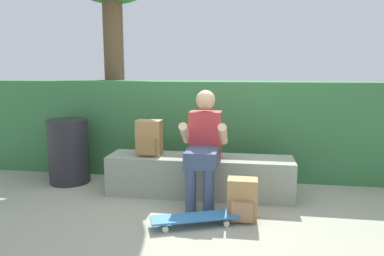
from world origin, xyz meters
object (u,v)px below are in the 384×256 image
object	(u,v)px
bench_main	(199,176)
backpack_on_ground	(242,200)
skateboard_near_person	(195,218)
person_skater	(204,143)
trash_bin	(69,151)
backpack_on_bench	(149,138)

from	to	relation	value
bench_main	backpack_on_ground	xyz separation A→B (m)	(0.49, -0.63, -0.03)
skateboard_near_person	bench_main	bearing A→B (deg)	94.47
skateboard_near_person	person_skater	bearing A→B (deg)	89.27
bench_main	trash_bin	size ratio (longest dim) A/B	2.60
bench_main	backpack_on_ground	distance (m)	0.80
skateboard_near_person	backpack_on_ground	distance (m)	0.48
person_skater	backpack_on_bench	distance (m)	0.68
skateboard_near_person	backpack_on_ground	size ratio (longest dim) A/B	2.05
backpack_on_bench	trash_bin	xyz separation A→B (m)	(-1.10, 0.22, -0.24)
skateboard_near_person	backpack_on_ground	world-z (taller)	backpack_on_ground
backpack_on_ground	trash_bin	distance (m)	2.34
person_skater	backpack_on_ground	world-z (taller)	person_skater
person_skater	skateboard_near_person	xyz separation A→B (m)	(-0.01, -0.61, -0.57)
bench_main	skateboard_near_person	size ratio (longest dim) A/B	2.54
backpack_on_bench	trash_bin	world-z (taller)	backpack_on_bench
bench_main	skateboard_near_person	xyz separation A→B (m)	(0.06, -0.83, -0.15)
bench_main	backpack_on_bench	xyz separation A→B (m)	(-0.58, -0.01, 0.42)
backpack_on_bench	skateboard_near_person	bearing A→B (deg)	-51.76
person_skater	skateboard_near_person	size ratio (longest dim) A/B	1.46
bench_main	backpack_on_ground	bearing A→B (deg)	-51.97
person_skater	backpack_on_bench	bearing A→B (deg)	162.57
bench_main	skateboard_near_person	world-z (taller)	bench_main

